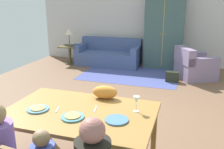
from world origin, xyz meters
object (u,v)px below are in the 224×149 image
Objects in this scene: plate_near_woman at (117,120)px; side_table at (70,52)px; book_lower at (76,45)px; handbag at (172,77)px; armoire at (164,33)px; armchair at (194,66)px; dining_table at (80,116)px; wine_glass at (136,101)px; plate_near_man at (38,109)px; couch at (109,55)px; table_lamp at (69,32)px; plate_near_child at (73,117)px; cat at (105,92)px; book_upper at (76,45)px.

side_table is at bearing 122.14° from plate_near_woman.
book_lower is 0.69× the size of handbag.
side_table is (-2.88, -0.47, -0.67)m from armoire.
armchair is 0.72m from handbag.
wine_glass is (0.62, 0.18, 0.20)m from dining_table.
wine_glass reaches higher than book_lower.
wine_glass is 0.32× the size of side_table.
plate_near_man reaches higher than side_table.
couch reaches higher than handbag.
table_lamp reaches higher than dining_table.
plate_near_woman is at bearing -88.90° from armoire.
cat reaches higher than plate_near_child.
plate_near_woman is 0.78× the size of handbag.
cat is 0.15× the size of armoire.
handbag is at bearing -73.44° from armoire.
plate_near_man is 1.14× the size of book_upper.
plate_near_child reaches higher than side_table.
plate_near_man is 5.19m from side_table.
armoire reaches higher than couch.
cat is (0.62, 0.57, 0.08)m from plate_near_man.
plate_near_child is (0.00, -0.18, 0.08)m from dining_table.
side_table reaches higher than handbag.
cat is at bearing -72.11° from couch.
armchair reaches higher than book_lower.
plate_near_man is 0.22× the size of armchair.
dining_table is at bearing 90.00° from plate_near_child.
table_lamp reaches higher than cat.
cat is at bearing -92.70° from armoire.
plate_near_child is 0.43× the size of side_table.
dining_table is 6.84× the size of plate_near_child.
handbag is (0.31, 3.84, -0.64)m from plate_near_woman.
wine_glass reaches higher than handbag.
table_lamp is (-2.51, 4.82, 0.24)m from plate_near_child.
plate_near_man is 0.13× the size of couch.
book_lower is (0.19, 0.05, -0.41)m from table_lamp.
table_lamp reaches higher than side_table.
book_lower is at bearing 123.04° from wine_glass.
table_lamp is at bearing -168.03° from couch.
armchair is (1.28, 4.22, -0.37)m from dining_table.
plate_near_child is at bearing -90.00° from dining_table.
book_lower is at bearing 111.01° from plate_near_man.
dining_table is at bearing 168.00° from plate_near_woman.
armchair is at bearing -44.46° from armoire.
plate_near_woman is at bearing -12.00° from dining_table.
table_lamp is 3.52m from handbag.
plate_near_child is at bearing -170.35° from plate_near_woman.
couch is 2.66m from armchair.
couch is at bearing 109.37° from plate_near_woman.
side_table is 3.41m from handbag.
side_table is at bearing 118.39° from dining_table.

